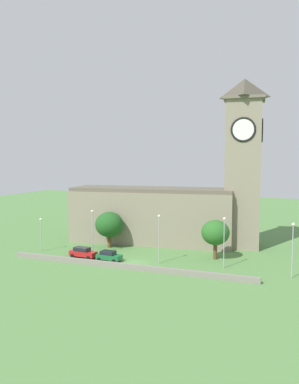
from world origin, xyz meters
name	(u,v)px	position (x,y,z in m)	size (l,w,h in m)	color
ground_plane	(166,244)	(0.00, 15.00, 0.00)	(200.00, 200.00, 0.00)	#517F42
church	(176,201)	(1.71, 16.32, 8.35)	(37.97, 13.14, 31.37)	gray
quay_barrier	(125,266)	(0.00, -4.00, 0.41)	(40.20, 0.70, 0.82)	gray
car_red	(83,252)	(-9.51, -0.42, 0.91)	(4.90, 2.32, 1.79)	red
car_green	(109,256)	(-4.47, -0.64, 0.83)	(4.22, 2.34, 1.65)	#1E6B38
streetlamp_west_end	(41,229)	(-19.03, 1.05, 4.11)	(0.44, 0.44, 6.02)	#9EA0A5
streetlamp_west_mid	(92,225)	(-8.97, 1.99, 5.17)	(0.44, 0.44, 7.88)	#9EA0A5
streetlamp_central	(159,231)	(3.72, 0.91, 5.17)	(0.44, 0.44, 7.88)	#9EA0A5
streetlamp_east_mid	(224,235)	(13.94, 1.92, 5.17)	(0.44, 0.44, 7.88)	#9EA0A5
streetlamp_east_end	(293,242)	(23.86, 0.27, 5.17)	(0.44, 0.44, 7.88)	#9EA0A5
tree_by_tower	(109,225)	(-8.82, 8.10, 4.36)	(5.27, 5.27, 6.76)	brown
tree_riverside_west	(215,233)	(11.60, 6.73, 4.48)	(4.67, 4.67, 6.62)	brown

